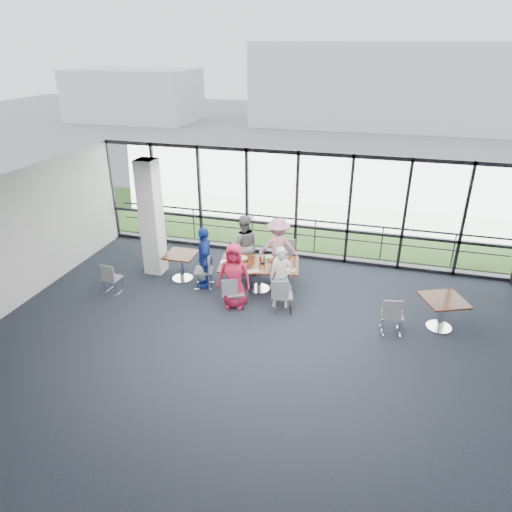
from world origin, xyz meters
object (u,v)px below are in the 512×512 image
(structural_column, at_px, (151,218))
(chair_main_nl, at_px, (235,293))
(side_table_right, at_px, (443,304))
(chair_main_fr, at_px, (284,258))
(side_table_left, at_px, (181,258))
(diner_far_left, at_px, (244,245))
(chair_spare_r, at_px, (392,315))
(chair_main_fl, at_px, (243,255))
(chair_main_nr, at_px, (283,295))
(diner_near_left, at_px, (234,276))
(diner_far_right, at_px, (278,248))
(chair_spare_la, at_px, (112,278))
(chair_main_end, at_px, (203,271))
(diner_near_right, at_px, (281,278))
(diner_end, at_px, (205,258))
(chair_spare_lb, at_px, (155,254))
(main_table, at_px, (259,268))

(structural_column, bearing_deg, chair_main_nl, -24.91)
(side_table_right, xyz_separation_m, chair_main_fr, (-3.99, 1.67, -0.16))
(side_table_left, bearing_deg, diner_far_left, 27.41)
(chair_spare_r, bearing_deg, chair_main_nl, 170.23)
(chair_main_fl, bearing_deg, chair_spare_r, 140.46)
(chair_main_fl, bearing_deg, chair_main_nr, 117.62)
(diner_near_left, bearing_deg, diner_far_right, 64.29)
(chair_spare_la, bearing_deg, chair_main_fl, 39.96)
(structural_column, xyz_separation_m, chair_main_end, (1.63, -0.49, -1.13))
(side_table_right, bearing_deg, diner_near_left, -176.14)
(diner_near_right, distance_m, chair_spare_la, 4.37)
(diner_far_right, bearing_deg, chair_main_nr, 94.36)
(side_table_left, xyz_separation_m, chair_main_end, (0.73, -0.25, -0.15))
(diner_near_left, distance_m, chair_main_fr, 2.17)
(chair_main_fl, relative_size, chair_main_end, 1.04)
(structural_column, relative_size, side_table_right, 2.78)
(side_table_left, xyz_separation_m, diner_near_left, (1.82, -0.96, 0.20))
(diner_far_left, xyz_separation_m, diner_end, (-0.75, -1.01, -0.02))
(chair_spare_la, bearing_deg, diner_far_right, 32.37)
(diner_far_left, distance_m, chair_main_nl, 1.92)
(chair_main_end, bearing_deg, diner_near_left, 42.40)
(chair_spare_lb, distance_m, chair_spare_r, 6.71)
(chair_spare_la, bearing_deg, diner_far_left, 38.06)
(side_table_right, height_order, diner_near_left, diner_near_left)
(diner_near_right, bearing_deg, chair_spare_la, 176.32)
(diner_far_right, height_order, chair_main_end, diner_far_right)
(diner_end, bearing_deg, chair_main_fr, 104.18)
(chair_main_fl, bearing_deg, chair_main_end, 43.70)
(diner_far_right, distance_m, diner_end, 2.03)
(side_table_left, height_order, chair_main_nl, chair_main_nl)
(structural_column, bearing_deg, diner_near_right, -13.55)
(diner_far_left, height_order, chair_spare_r, diner_far_left)
(diner_near_left, xyz_separation_m, diner_far_right, (0.65, 1.86, 0.02))
(side_table_left, relative_size, chair_spare_la, 0.96)
(main_table, distance_m, chair_spare_la, 3.79)
(side_table_left, relative_size, diner_near_right, 0.52)
(chair_spare_la, bearing_deg, chair_main_fr, 33.05)
(chair_spare_lb, bearing_deg, side_table_left, -177.44)
(side_table_left, xyz_separation_m, diner_end, (0.78, -0.22, 0.22))
(side_table_left, xyz_separation_m, chair_main_fr, (2.61, 1.03, -0.15))
(side_table_right, relative_size, chair_spare_lb, 1.29)
(diner_far_left, xyz_separation_m, chair_main_fl, (-0.05, 0.11, -0.37))
(chair_main_fl, relative_size, chair_spare_lb, 1.09)
(diner_far_left, relative_size, chair_main_fr, 1.81)
(diner_near_left, bearing_deg, chair_spare_lb, 147.60)
(chair_main_nr, height_order, chair_spare_la, chair_main_nr)
(diner_near_left, relative_size, chair_main_nl, 2.01)
(chair_main_fl, bearing_deg, structural_column, 2.11)
(chair_main_nr, bearing_deg, chair_spare_r, -18.72)
(diner_end, bearing_deg, chair_spare_lb, -129.73)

